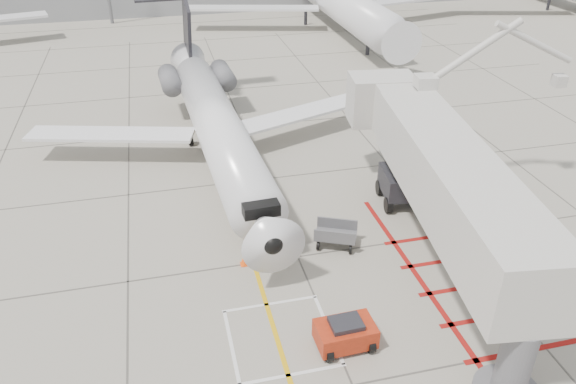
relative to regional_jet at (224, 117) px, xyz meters
name	(u,v)px	position (x,y,z in m)	size (l,w,h in m)	color
ground_plane	(321,312)	(2.17, -12.70, -3.97)	(260.00, 260.00, 0.00)	#9D9887
regional_jet	(224,117)	(0.00, 0.00, 0.00)	(24.02, 30.28, 7.94)	white
jet_bridge	(453,198)	(8.30, -11.49, 0.11)	(9.67, 20.41, 8.16)	beige
pushback_tug	(345,333)	(2.52, -14.74, -3.30)	(2.29, 1.43, 1.33)	#AC2910
baggage_cart	(336,235)	(4.22, -8.24, -3.33)	(2.02, 1.27, 1.27)	#535458
ground_power_unit	(467,215)	(11.03, -8.73, -2.88)	(2.75, 1.60, 2.18)	silver
cone_nose	(244,260)	(-0.44, -8.69, -3.68)	(0.41, 0.41, 0.57)	#FF4E0D
cone_side	(275,253)	(1.12, -8.43, -3.74)	(0.33, 0.33, 0.45)	orange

